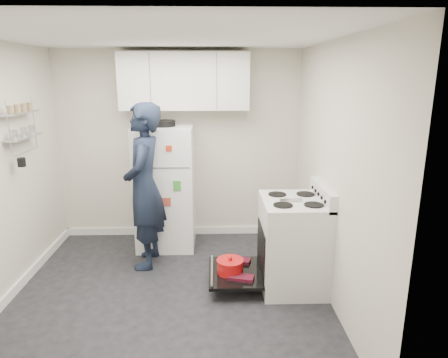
{
  "coord_description": "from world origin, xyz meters",
  "views": [
    {
      "loc": [
        0.45,
        -3.68,
        2.18
      ],
      "look_at": [
        0.57,
        0.62,
        1.05
      ],
      "focal_mm": 32.0,
      "sensor_mm": 36.0,
      "label": 1
    }
  ],
  "objects_px": {
    "refrigerator": "(166,187)",
    "person": "(144,187)",
    "open_oven_door": "(233,270)",
    "electric_range": "(292,244)"
  },
  "relations": [
    {
      "from": "refrigerator",
      "to": "person",
      "type": "height_order",
      "value": "person"
    },
    {
      "from": "open_oven_door",
      "to": "person",
      "type": "height_order",
      "value": "person"
    },
    {
      "from": "person",
      "to": "electric_range",
      "type": "bearing_deg",
      "value": 71.82
    },
    {
      "from": "open_oven_door",
      "to": "person",
      "type": "bearing_deg",
      "value": 150.61
    },
    {
      "from": "electric_range",
      "to": "refrigerator",
      "type": "xyz_separation_m",
      "value": [
        -1.43,
        1.1,
        0.32
      ]
    },
    {
      "from": "electric_range",
      "to": "person",
      "type": "xyz_separation_m",
      "value": [
        -1.6,
        0.55,
        0.48
      ]
    },
    {
      "from": "electric_range",
      "to": "open_oven_door",
      "type": "distance_m",
      "value": 0.67
    },
    {
      "from": "electric_range",
      "to": "person",
      "type": "relative_size",
      "value": 0.58
    },
    {
      "from": "open_oven_door",
      "to": "refrigerator",
      "type": "height_order",
      "value": "refrigerator"
    },
    {
      "from": "electric_range",
      "to": "person",
      "type": "height_order",
      "value": "person"
    }
  ]
}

